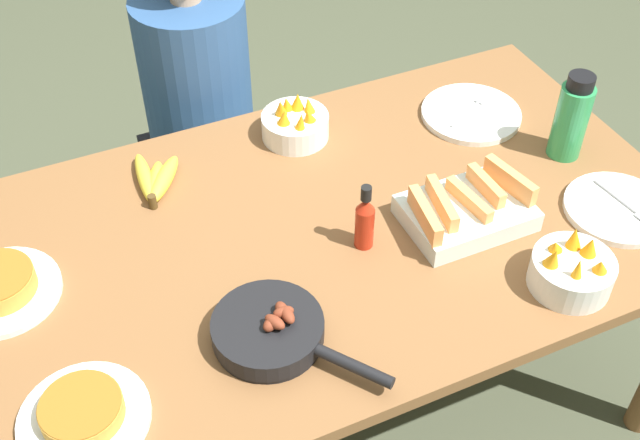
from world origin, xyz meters
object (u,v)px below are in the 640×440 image
at_px(frittata_plate_side, 83,414).
at_px(water_bottle, 572,119).
at_px(empty_plate_near_front, 471,114).
at_px(empty_plate_far_left, 618,209).
at_px(hot_sauce_bottle, 365,220).
at_px(skillet, 271,331).
at_px(fruit_bowl_mango, 295,124).
at_px(melon_tray, 466,210).
at_px(banana_bunch, 155,180).
at_px(fruit_bowl_citrus, 572,270).
at_px(person_figure, 203,136).

distance_m(frittata_plate_side, water_bottle, 1.29).
xyz_separation_m(empty_plate_near_front, empty_plate_far_left, (0.11, -0.45, 0.00)).
bearing_deg(hot_sauce_bottle, skillet, -150.21).
distance_m(fruit_bowl_mango, water_bottle, 0.68).
bearing_deg(melon_tray, banana_bunch, 146.24).
bearing_deg(melon_tray, empty_plate_far_left, -19.37).
distance_m(melon_tray, fruit_bowl_citrus, 0.27).
distance_m(empty_plate_near_front, person_figure, 0.81).
relative_size(empty_plate_far_left, fruit_bowl_mango, 1.44).
bearing_deg(person_figure, fruit_bowl_mango, -68.35).
xyz_separation_m(skillet, fruit_bowl_citrus, (0.62, -0.12, 0.02)).
relative_size(banana_bunch, empty_plate_near_front, 0.77).
height_order(water_bottle, hot_sauce_bottle, water_bottle).
bearing_deg(person_figure, empty_plate_far_left, -52.72).
relative_size(water_bottle, person_figure, 0.19).
distance_m(fruit_bowl_mango, person_figure, 0.48).
relative_size(fruit_bowl_citrus, person_figure, 0.15).
bearing_deg(empty_plate_near_front, melon_tray, -124.20).
bearing_deg(fruit_bowl_mango, fruit_bowl_citrus, -65.25).
relative_size(frittata_plate_side, hot_sauce_bottle, 1.43).
distance_m(empty_plate_far_left, person_figure, 1.20).
height_order(frittata_plate_side, empty_plate_near_front, frittata_plate_side).
bearing_deg(frittata_plate_side, water_bottle, 12.18).
xyz_separation_m(banana_bunch, hot_sauce_bottle, (0.37, -0.38, 0.05)).
xyz_separation_m(frittata_plate_side, fruit_bowl_citrus, (1.00, -0.09, 0.02)).
height_order(banana_bunch, frittata_plate_side, frittata_plate_side).
bearing_deg(empty_plate_near_front, hot_sauce_bottle, -146.90).
bearing_deg(frittata_plate_side, empty_plate_far_left, 2.14).
height_order(empty_plate_far_left, fruit_bowl_mango, fruit_bowl_mango).
distance_m(banana_bunch, water_bottle, 1.01).
bearing_deg(water_bottle, fruit_bowl_mango, 149.65).
xyz_separation_m(water_bottle, person_figure, (-0.73, 0.71, -0.32)).
xyz_separation_m(empty_plate_near_front, person_figure, (-0.60, 0.49, -0.22)).
distance_m(skillet, empty_plate_near_front, 0.89).
bearing_deg(melon_tray, empty_plate_near_front, 55.80).
bearing_deg(empty_plate_near_front, skillet, -148.12).
bearing_deg(fruit_bowl_citrus, person_figure, 113.69).
distance_m(banana_bunch, hot_sauce_bottle, 0.53).
bearing_deg(empty_plate_far_left, hot_sauce_bottle, 165.80).
bearing_deg(water_bottle, skillet, -164.72).
bearing_deg(skillet, frittata_plate_side, -121.70).
relative_size(empty_plate_far_left, water_bottle, 1.08).
xyz_separation_m(empty_plate_near_front, fruit_bowl_citrus, (-0.13, -0.59, 0.04)).
relative_size(empty_plate_near_front, fruit_bowl_citrus, 1.51).
distance_m(melon_tray, person_figure, 0.94).
relative_size(fruit_bowl_citrus, water_bottle, 0.76).
bearing_deg(fruit_bowl_mango, banana_bunch, -173.81).
xyz_separation_m(banana_bunch, water_bottle, (0.96, -0.30, 0.09)).
xyz_separation_m(skillet, frittata_plate_side, (-0.38, -0.03, -0.01)).
bearing_deg(melon_tray, hot_sauce_bottle, 173.39).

